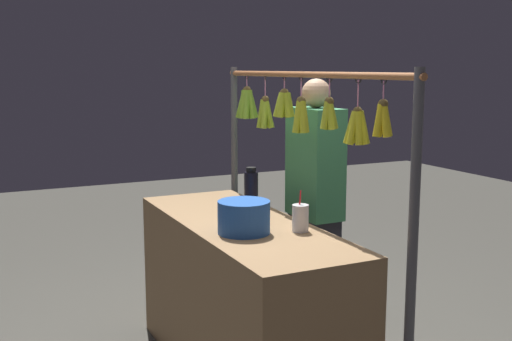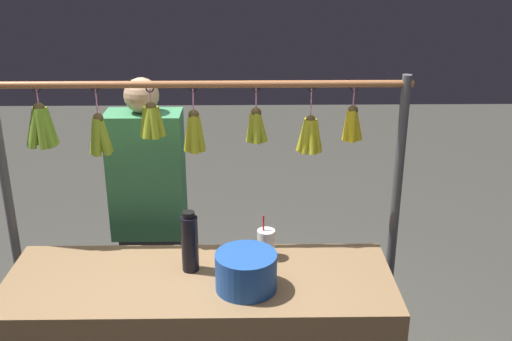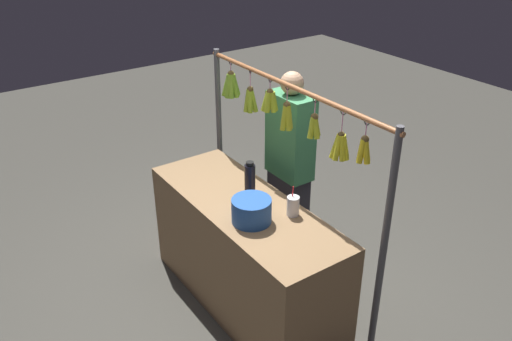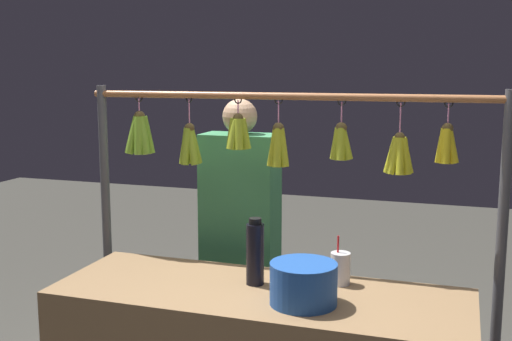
{
  "view_description": "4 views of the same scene",
  "coord_description": "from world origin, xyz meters",
  "px_view_note": "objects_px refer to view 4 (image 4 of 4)",
  "views": [
    {
      "loc": [
        -2.93,
        1.34,
        1.66
      ],
      "look_at": [
        -0.16,
        0.0,
        1.15
      ],
      "focal_mm": 44.27,
      "sensor_mm": 36.0,
      "label": 1
    },
    {
      "loc": [
        -0.21,
        2.29,
        2.24
      ],
      "look_at": [
        -0.25,
        0.0,
        1.35
      ],
      "focal_mm": 42.83,
      "sensor_mm": 36.0,
      "label": 2
    },
    {
      "loc": [
        -2.57,
        1.7,
        2.74
      ],
      "look_at": [
        -0.13,
        0.0,
        1.17
      ],
      "focal_mm": 37.31,
      "sensor_mm": 36.0,
      "label": 3
    },
    {
      "loc": [
        -0.75,
        2.32,
        1.74
      ],
      "look_at": [
        0.01,
        0.0,
        1.35
      ],
      "focal_mm": 44.39,
      "sensor_mm": 36.0,
      "label": 4
    }
  ],
  "objects_px": {
    "water_bottle": "(255,253)",
    "blue_bucket": "(303,284)",
    "drink_cup": "(340,268)",
    "vendor_person": "(240,257)"
  },
  "relations": [
    {
      "from": "water_bottle",
      "to": "blue_bucket",
      "type": "height_order",
      "value": "water_bottle"
    },
    {
      "from": "blue_bucket",
      "to": "drink_cup",
      "type": "height_order",
      "value": "drink_cup"
    },
    {
      "from": "water_bottle",
      "to": "drink_cup",
      "type": "distance_m",
      "value": 0.36
    },
    {
      "from": "blue_bucket",
      "to": "drink_cup",
      "type": "distance_m",
      "value": 0.28
    },
    {
      "from": "drink_cup",
      "to": "vendor_person",
      "type": "height_order",
      "value": "vendor_person"
    },
    {
      "from": "water_bottle",
      "to": "vendor_person",
      "type": "relative_size",
      "value": 0.18
    },
    {
      "from": "water_bottle",
      "to": "blue_bucket",
      "type": "bearing_deg",
      "value": 147.61
    },
    {
      "from": "vendor_person",
      "to": "drink_cup",
      "type": "bearing_deg",
      "value": 143.53
    },
    {
      "from": "blue_bucket",
      "to": "drink_cup",
      "type": "bearing_deg",
      "value": -108.97
    },
    {
      "from": "drink_cup",
      "to": "water_bottle",
      "type": "bearing_deg",
      "value": 18.16
    }
  ]
}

